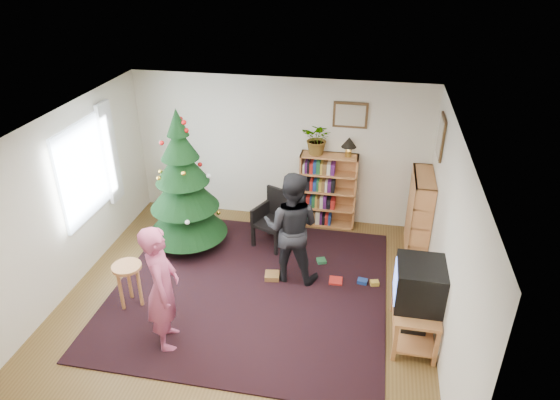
% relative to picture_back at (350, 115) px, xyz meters
% --- Properties ---
extents(floor, '(5.00, 5.00, 0.00)m').
position_rel_picture_back_xyz_m(floor, '(-1.15, -2.48, -1.95)').
color(floor, brown).
rests_on(floor, ground).
extents(ceiling, '(5.00, 5.00, 0.00)m').
position_rel_picture_back_xyz_m(ceiling, '(-1.15, -2.48, 0.55)').
color(ceiling, white).
rests_on(ceiling, wall_back).
extents(wall_back, '(5.00, 0.02, 2.50)m').
position_rel_picture_back_xyz_m(wall_back, '(-1.15, 0.02, -0.70)').
color(wall_back, silver).
rests_on(wall_back, floor).
extents(wall_front, '(5.00, 0.02, 2.50)m').
position_rel_picture_back_xyz_m(wall_front, '(-1.15, -4.97, -0.70)').
color(wall_front, silver).
rests_on(wall_front, floor).
extents(wall_left, '(0.02, 5.00, 2.50)m').
position_rel_picture_back_xyz_m(wall_left, '(-3.65, -2.48, -0.70)').
color(wall_left, silver).
rests_on(wall_left, floor).
extents(wall_right, '(0.02, 5.00, 2.50)m').
position_rel_picture_back_xyz_m(wall_right, '(1.35, -2.48, -0.70)').
color(wall_right, silver).
rests_on(wall_right, floor).
extents(rug, '(3.80, 3.60, 0.02)m').
position_rel_picture_back_xyz_m(rug, '(-1.15, -2.17, -1.94)').
color(rug, black).
rests_on(rug, floor).
extents(window_pane, '(0.04, 1.20, 1.40)m').
position_rel_picture_back_xyz_m(window_pane, '(-3.62, -1.88, -0.45)').
color(window_pane, silver).
rests_on(window_pane, wall_left).
extents(curtain, '(0.06, 0.35, 1.60)m').
position_rel_picture_back_xyz_m(curtain, '(-3.58, -1.18, -0.45)').
color(curtain, silver).
rests_on(curtain, wall_left).
extents(picture_back, '(0.55, 0.03, 0.42)m').
position_rel_picture_back_xyz_m(picture_back, '(0.00, 0.00, 0.00)').
color(picture_back, '#4C3319').
rests_on(picture_back, wall_back).
extents(picture_right, '(0.03, 0.50, 0.60)m').
position_rel_picture_back_xyz_m(picture_right, '(1.33, -0.73, 0.00)').
color(picture_right, '#4C3319').
rests_on(picture_right, wall_right).
extents(christmas_tree, '(1.27, 1.27, 2.30)m').
position_rel_picture_back_xyz_m(christmas_tree, '(-2.41, -1.24, -0.99)').
color(christmas_tree, '#3F2816').
rests_on(christmas_tree, rug).
extents(bookshelf_back, '(0.95, 0.30, 1.30)m').
position_rel_picture_back_xyz_m(bookshelf_back, '(-0.28, -0.14, -1.29)').
color(bookshelf_back, '#C27B45').
rests_on(bookshelf_back, floor).
extents(bookshelf_right, '(0.30, 0.95, 1.30)m').
position_rel_picture_back_xyz_m(bookshelf_right, '(1.19, -0.67, -1.29)').
color(bookshelf_right, '#C27B45').
rests_on(bookshelf_right, floor).
extents(tv_stand, '(0.52, 0.94, 0.55)m').
position_rel_picture_back_xyz_m(tv_stand, '(1.07, -2.70, -1.62)').
color(tv_stand, '#C27B45').
rests_on(tv_stand, floor).
extents(crt_tv, '(0.57, 0.62, 0.54)m').
position_rel_picture_back_xyz_m(crt_tv, '(1.07, -2.70, -1.13)').
color(crt_tv, black).
rests_on(crt_tv, tv_stand).
extents(armchair, '(0.66, 0.68, 0.92)m').
position_rel_picture_back_xyz_m(armchair, '(-1.07, -0.88, -1.46)').
color(armchair, black).
rests_on(armchair, rug).
extents(stool, '(0.39, 0.39, 0.65)m').
position_rel_picture_back_xyz_m(stool, '(-2.65, -2.80, -1.45)').
color(stool, '#C27B45').
rests_on(stool, floor).
extents(person_standing, '(0.56, 0.69, 1.65)m').
position_rel_picture_back_xyz_m(person_standing, '(-1.89, -3.36, -1.13)').
color(person_standing, '#A84366').
rests_on(person_standing, rug).
extents(person_by_chair, '(0.86, 0.69, 1.68)m').
position_rel_picture_back_xyz_m(person_by_chair, '(-0.63, -1.76, -1.11)').
color(person_by_chair, black).
rests_on(person_by_chair, rug).
extents(potted_plant, '(0.58, 0.53, 0.54)m').
position_rel_picture_back_xyz_m(potted_plant, '(-0.48, -0.14, -0.38)').
color(potted_plant, gray).
rests_on(potted_plant, bookshelf_back).
extents(table_lamp, '(0.25, 0.25, 0.33)m').
position_rel_picture_back_xyz_m(table_lamp, '(0.02, -0.13, -0.43)').
color(table_lamp, '#A57F33').
rests_on(table_lamp, bookshelf_back).
extents(floor_clutter, '(1.68, 0.74, 0.08)m').
position_rel_picture_back_xyz_m(floor_clutter, '(-0.02, -1.70, -1.91)').
color(floor_clutter, '#A51E19').
rests_on(floor_clutter, rug).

